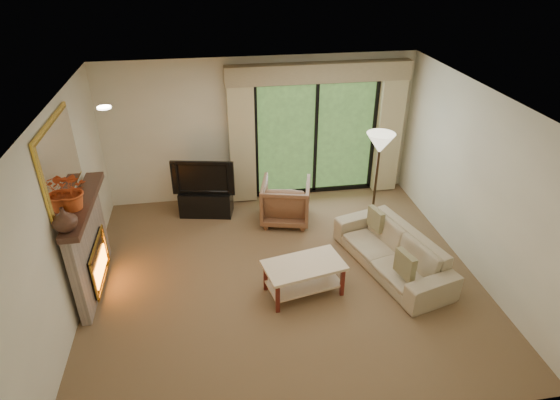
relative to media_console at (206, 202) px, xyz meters
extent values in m
plane|color=brown|center=(1.05, -1.95, -0.23)|extent=(5.50, 5.50, 0.00)
plane|color=white|center=(1.05, -1.95, 2.37)|extent=(5.50, 5.50, 0.00)
plane|color=beige|center=(1.05, 0.55, 1.07)|extent=(5.00, 0.00, 5.00)
plane|color=beige|center=(1.05, -4.45, 1.07)|extent=(5.00, 0.00, 5.00)
plane|color=beige|center=(-1.70, -1.95, 1.07)|extent=(0.00, 5.00, 5.00)
plane|color=beige|center=(3.80, -1.95, 1.07)|extent=(0.00, 5.00, 5.00)
cube|color=#C9B888|center=(0.70, 0.39, 0.97)|extent=(0.45, 0.18, 2.35)
cube|color=#C9B888|center=(3.40, 0.39, 0.97)|extent=(0.45, 0.18, 2.35)
cube|color=tan|center=(2.05, 0.41, 2.09)|extent=(3.20, 0.24, 0.32)
cube|color=black|center=(0.00, 0.00, 0.00)|extent=(0.96, 0.58, 0.45)
imported|color=black|center=(0.00, 0.00, 0.53)|extent=(1.07, 0.35, 0.61)
imported|color=brown|center=(1.35, -0.44, 0.15)|extent=(0.97, 0.99, 0.75)
imported|color=tan|center=(2.66, -2.01, 0.07)|extent=(1.30, 2.17, 0.59)
cube|color=#504021|center=(2.59, -2.60, 0.27)|extent=(0.18, 0.37, 0.35)
cube|color=#504021|center=(2.59, -1.43, 0.27)|extent=(0.17, 0.35, 0.34)
imported|color=#42271D|center=(-1.56, -2.42, 1.29)|extent=(0.30, 0.30, 0.29)
imported|color=#CF4E1E|center=(-1.56, -1.93, 1.40)|extent=(0.53, 0.48, 0.52)
camera|label=1|loc=(0.15, -7.26, 4.09)|focal=30.00mm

